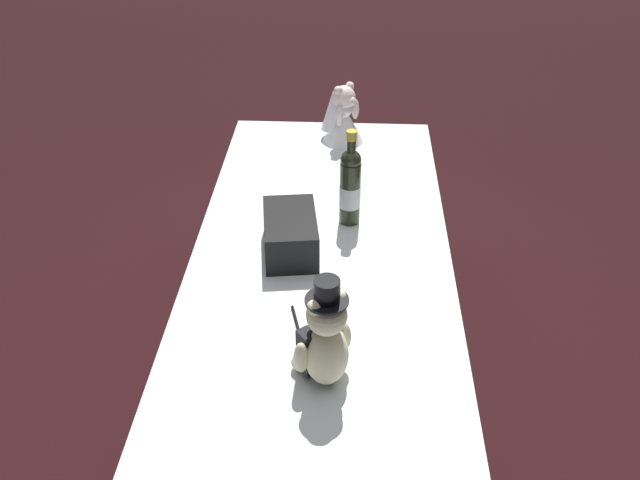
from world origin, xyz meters
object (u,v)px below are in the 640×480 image
Objects in this scene: teddy_bear_bride at (341,116)px; teddy_bear_groom at (324,340)px; signing_pen at (297,324)px; champagne_bottle at (350,185)px; gift_case_black at (290,234)px.

teddy_bear_groom is at bearing -0.22° from teddy_bear_bride.
teddy_bear_groom is 0.24m from signing_pen.
teddy_bear_groom is 0.72m from champagne_bottle.
signing_pen is (0.53, -0.13, -0.13)m from champagne_bottle.
champagne_bottle reaches higher than teddy_bear_bride.
signing_pen is 0.52× the size of gift_case_black.
signing_pen is at bearing -4.41° from teddy_bear_bride.
teddy_bear_bride is 0.86× the size of gift_case_black.
signing_pen is 0.36m from gift_case_black.
gift_case_black is (0.18, -0.18, -0.08)m from champagne_bottle.
signing_pen is at bearing 7.62° from gift_case_black.
champagne_bottle is 1.17× the size of gift_case_black.
champagne_bottle is (0.61, 0.05, 0.03)m from teddy_bear_bride.
gift_case_black is (0.78, -0.13, -0.04)m from teddy_bear_bride.
gift_case_black is (-0.35, -0.05, 0.06)m from signing_pen.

